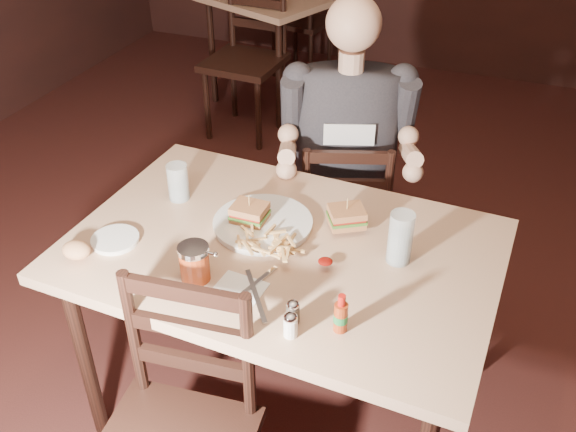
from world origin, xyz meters
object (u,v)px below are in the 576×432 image
(syrup_dispenser, at_px, (195,263))
(glass_right, at_px, (400,238))
(bg_table, at_px, (276,6))
(dinner_plate, at_px, (263,225))
(hot_sauce, at_px, (341,313))
(main_table, at_px, (282,264))
(bg_chair_near, at_px, (244,62))
(bg_chair_far, at_px, (303,21))
(side_plate, at_px, (115,241))
(diner, at_px, (349,121))
(glass_left, at_px, (178,182))
(chair_far, at_px, (342,217))

(syrup_dispenser, bearing_deg, glass_right, 31.59)
(bg_table, xyz_separation_m, syrup_dispenser, (0.88, -2.81, 0.15))
(dinner_plate, height_order, hot_sauce, hot_sauce)
(main_table, bearing_deg, hot_sauce, -46.01)
(bg_chair_near, bearing_deg, glass_right, -51.78)
(main_table, xyz_separation_m, bg_chair_far, (-1.06, 3.13, -0.28))
(side_plate, bearing_deg, dinner_plate, 31.05)
(bg_chair_far, xyz_separation_m, glass_right, (1.41, -3.07, 0.44))
(bg_chair_far, xyz_separation_m, diner, (1.07, -2.47, 0.48))
(glass_left, height_order, side_plate, glass_left)
(chair_far, xyz_separation_m, bg_chair_far, (-1.05, 2.42, -0.00))
(diner, relative_size, glass_right, 5.52)
(main_table, distance_m, dinner_plate, 0.14)
(bg_chair_near, distance_m, hot_sauce, 2.69)
(bg_chair_near, bearing_deg, side_plate, -72.97)
(hot_sauce, relative_size, side_plate, 0.82)
(bg_chair_far, distance_m, syrup_dispenser, 3.50)
(chair_far, bearing_deg, glass_left, 35.08)
(chair_far, distance_m, hot_sauce, 1.11)
(bg_chair_near, distance_m, glass_left, 2.03)
(chair_far, bearing_deg, glass_right, 99.80)
(glass_right, relative_size, syrup_dispenser, 1.45)
(bg_table, xyz_separation_m, glass_left, (0.63, -2.45, 0.15))
(chair_far, relative_size, hot_sauce, 7.01)
(bg_chair_near, height_order, glass_right, bg_chair_near)
(glass_left, bearing_deg, bg_chair_far, 101.77)
(glass_left, bearing_deg, dinner_plate, -9.20)
(chair_far, distance_m, bg_chair_far, 2.64)
(main_table, height_order, diner, diner)
(bg_chair_far, distance_m, glass_left, 3.10)
(main_table, height_order, glass_left, glass_left)
(diner, bearing_deg, glass_right, -79.53)
(bg_chair_near, distance_m, glass_right, 2.45)
(main_table, distance_m, hot_sauce, 0.42)
(chair_far, bearing_deg, side_plate, 41.98)
(syrup_dispenser, bearing_deg, diner, 80.78)
(syrup_dispenser, xyz_separation_m, side_plate, (-0.32, 0.07, -0.05))
(glass_left, distance_m, side_plate, 0.31)
(bg_table, distance_m, glass_left, 2.54)
(diner, bearing_deg, bg_table, 100.26)
(bg_table, xyz_separation_m, bg_chair_near, (0.00, -0.55, -0.19))
(bg_chair_near, bearing_deg, bg_chair_far, 92.71)
(glass_right, bearing_deg, chair_far, 118.65)
(main_table, bearing_deg, diner, 89.06)
(diner, bearing_deg, hot_sauce, -93.28)
(bg_table, distance_m, chair_far, 2.16)
(glass_left, bearing_deg, diner, 50.72)
(hot_sauce, xyz_separation_m, side_plate, (-0.77, 0.12, -0.05))
(glass_right, bearing_deg, bg_chair_far, 114.61)
(bg_chair_far, xyz_separation_m, hot_sauce, (1.33, -3.42, 0.42))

